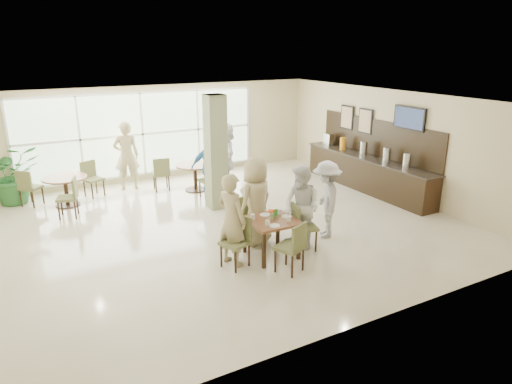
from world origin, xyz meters
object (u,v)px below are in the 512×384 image
teen_left (232,220)px  teen_right (302,207)px  teen_standing (326,199)px  adult_standing (126,156)px  buffet_counter (367,170)px  adult_a (209,167)px  adult_b (225,155)px  potted_plant (13,175)px  round_table_right (195,171)px  round_table_left (65,184)px  main_table (271,224)px  teen_far (256,201)px

teen_left → teen_right: size_ratio=1.03×
teen_standing → adult_standing: bearing=-122.5°
teen_left → buffet_counter: bearing=-87.3°
adult_a → adult_b: 1.11m
buffet_counter → potted_plant: buffet_counter is taller
adult_b → adult_standing: bearing=-100.9°
round_table_right → potted_plant: bearing=164.5°
adult_a → buffet_counter: bearing=-7.3°
round_table_left → adult_standing: bearing=21.0°
main_table → teen_left: teen_left is taller
teen_right → teen_standing: (0.78, 0.23, -0.03)m
teen_standing → adult_a: adult_a is taller
adult_standing → round_table_left: bearing=26.7°
teen_standing → adult_b: (-0.31, 4.31, 0.10)m
teen_far → adult_b: (1.16, 3.93, 0.01)m
potted_plant → teen_right: (4.91, -5.82, 0.10)m
round_table_right → adult_standing: size_ratio=0.55×
buffet_counter → teen_standing: 3.69m
main_table → round_table_left: size_ratio=0.84×
teen_right → teen_standing: teen_right is taller
adult_b → adult_standing: size_ratio=0.95×
round_table_left → adult_standing: (1.72, 0.66, 0.40)m
teen_left → teen_standing: bearing=-105.2°
adult_a → adult_b: adult_b is taller
round_table_left → adult_b: (4.26, -0.41, 0.35)m
main_table → buffet_counter: 5.13m
main_table → teen_far: size_ratio=0.50×
main_table → adult_standing: 5.84m
buffet_counter → round_table_left: bearing=160.9°
main_table → teen_far: (0.03, 0.67, 0.26)m
adult_a → adult_b: (0.81, 0.75, 0.09)m
buffet_counter → teen_far: (-4.50, -1.71, 0.36)m
round_table_left → potted_plant: 1.43m
buffet_counter → adult_a: bearing=160.6°
buffet_counter → teen_left: bearing=-156.5°
teen_far → teen_left: bearing=13.4°
round_table_right → teen_standing: teen_standing is taller
round_table_right → teen_far: 4.00m
round_table_left → teen_standing: bearing=-46.0°
teen_right → round_table_left: bearing=-154.6°
round_table_right → main_table: bearing=-93.5°
teen_far → adult_standing: bearing=-97.1°
potted_plant → teen_left: teen_left is taller
round_table_right → teen_left: 4.72m
buffet_counter → teen_right: bearing=-148.6°
teen_far → round_table_right: bearing=-116.0°
teen_far → teen_standing: 1.52m
round_table_right → teen_far: size_ratio=0.59×
round_table_right → adult_b: adult_b is taller
adult_a → adult_standing: bearing=145.5°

